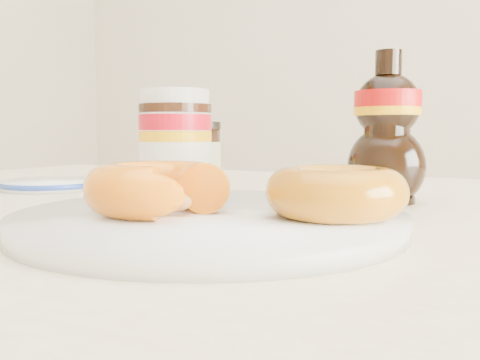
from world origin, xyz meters
The scene contains 8 objects.
dining_table centered at (0.00, 0.10, 0.67)m, with size 1.40×0.90×0.75m.
plate centered at (0.03, -0.05, 0.76)m, with size 0.30×0.30×0.02m.
donut_bitten centered at (0.00, -0.08, 0.78)m, with size 0.11×0.11×0.04m, color orange.
donut_whole centered at (0.12, -0.03, 0.78)m, with size 0.10×0.10×0.04m, color #AF610B.
nutella_jar centered at (-0.15, 0.16, 0.82)m, with size 0.09×0.09×0.13m.
syrup_bottle centered at (0.11, 0.18, 0.83)m, with size 0.08×0.07×0.16m, color black, non-canonical shape.
dark_jar centered at (-0.19, 0.28, 0.79)m, with size 0.06×0.06×0.09m.
blue_rim_saucer centered at (-0.32, 0.11, 0.76)m, with size 0.13×0.13×0.01m.
Camera 1 is at (0.24, -0.40, 0.82)m, focal length 40.00 mm.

